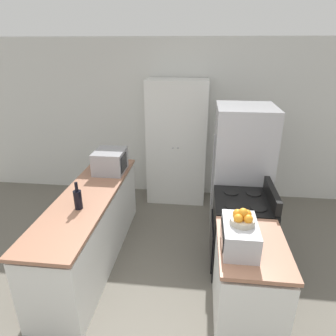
{
  "coord_description": "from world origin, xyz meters",
  "views": [
    {
      "loc": [
        0.39,
        -1.67,
        2.48
      ],
      "look_at": [
        0.0,
        1.77,
        1.05
      ],
      "focal_mm": 32.0,
      "sensor_mm": 36.0,
      "label": 1
    }
  ],
  "objects": [
    {
      "name": "pantry_cabinet",
      "position": [
        0.01,
        2.96,
        1.0
      ],
      "size": [
        0.95,
        0.51,
        2.0
      ],
      "color": "silver",
      "rests_on": "ground_plane"
    },
    {
      "name": "toaster_oven",
      "position": [
        0.75,
        0.48,
        1.0
      ],
      "size": [
        0.29,
        0.45,
        0.23
      ],
      "color": "#B2B2B7",
      "rests_on": "counter_right"
    },
    {
      "name": "microwave",
      "position": [
        -0.8,
        1.96,
        1.03
      ],
      "size": [
        0.4,
        0.44,
        0.3
      ],
      "color": "#939399",
      "rests_on": "counter_left"
    },
    {
      "name": "wall_back",
      "position": [
        0.0,
        3.25,
        1.3
      ],
      "size": [
        7.0,
        0.06,
        2.6
      ],
      "color": "silver",
      "rests_on": "ground_plane"
    },
    {
      "name": "counter_left",
      "position": [
        -0.88,
        1.27,
        0.43
      ],
      "size": [
        0.6,
        2.34,
        0.89
      ],
      "color": "silver",
      "rests_on": "ground_plane"
    },
    {
      "name": "refrigerator",
      "position": [
        0.94,
        2.11,
        0.89
      ],
      "size": [
        0.75,
        0.77,
        1.78
      ],
      "color": "#A3A3A8",
      "rests_on": "ground_plane"
    },
    {
      "name": "fruit_bowl",
      "position": [
        0.76,
        0.49,
        1.17
      ],
      "size": [
        0.2,
        0.2,
        0.14
      ],
      "color": "#B2A893",
      "rests_on": "toaster_oven"
    },
    {
      "name": "stove",
      "position": [
        0.9,
        1.33,
        0.45
      ],
      "size": [
        0.66,
        0.7,
        1.05
      ],
      "color": "black",
      "rests_on": "ground_plane"
    },
    {
      "name": "wine_bottle",
      "position": [
        -0.85,
        0.95,
        1.0
      ],
      "size": [
        0.08,
        0.08,
        0.3
      ],
      "color": "black",
      "rests_on": "counter_left"
    },
    {
      "name": "counter_right",
      "position": [
        0.88,
        0.53,
        0.43
      ],
      "size": [
        0.6,
        0.86,
        0.89
      ],
      "color": "silver",
      "rests_on": "ground_plane"
    }
  ]
}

